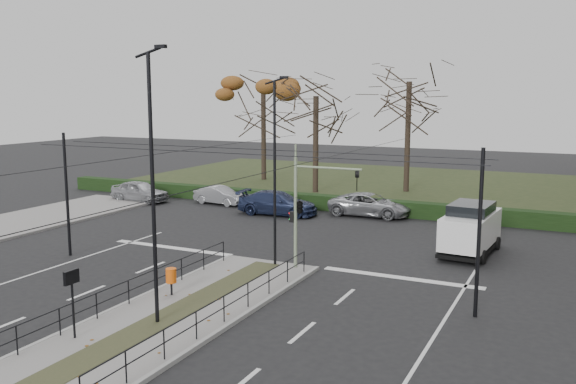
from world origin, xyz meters
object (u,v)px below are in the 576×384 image
object	(u,v)px
litter_bin	(171,276)
parked_car_fourth	(370,205)
parked_car_second	(220,195)
rust_tree	(263,93)
traffic_light	(301,205)
streetlamp_median_far	(275,171)
bare_tree_center	(409,90)
info_panel	(72,285)
streetlamp_median_near	(153,186)
parked_car_first	(140,191)
parked_car_third	(278,203)
bare_tree_near	(316,103)
white_van	(471,228)

from	to	relation	value
litter_bin	parked_car_fourth	xyz separation A→B (m)	(1.77, 18.90, -0.15)
parked_car_second	rust_tree	bearing A→B (deg)	19.46
rust_tree	traffic_light	bearing A→B (deg)	-58.74
streetlamp_median_far	bare_tree_center	distance (m)	24.12
info_panel	streetlamp_median_far	bearing A→B (deg)	79.47
streetlamp_median_near	parked_car_first	xyz separation A→B (m)	(-16.49, 19.24, -4.03)
parked_car_third	bare_tree_near	world-z (taller)	bare_tree_near
parked_car_second	bare_tree_center	xyz separation A→B (m)	(10.67, 11.03, 7.53)
traffic_light	info_panel	size ratio (longest dim) A/B	2.22
litter_bin	parked_car_third	distance (m)	17.12
traffic_light	parked_car_third	bearing A→B (deg)	121.36
traffic_light	litter_bin	bearing A→B (deg)	-118.11
traffic_light	parked_car_second	xyz separation A→B (m)	(-12.25, 12.77, -2.37)
litter_bin	parked_car_first	bearing A→B (deg)	132.29
parked_car_third	streetlamp_median_near	bearing A→B (deg)	-169.87
streetlamp_median_far	parked_car_fourth	world-z (taller)	streetlamp_median_far
white_van	bare_tree_near	world-z (taller)	bare_tree_near
parked_car_fourth	bare_tree_near	xyz separation A→B (m)	(-6.85, 7.00, 6.39)
parked_car_third	streetlamp_median_far	bearing A→B (deg)	-158.56
traffic_light	bare_tree_center	world-z (taller)	bare_tree_center
info_panel	parked_car_first	world-z (taller)	info_panel
streetlamp_median_far	white_van	distance (m)	10.33
streetlamp_median_far	parked_car_first	world-z (taller)	streetlamp_median_far
streetlamp_median_far	parked_car_fourth	size ratio (longest dim) A/B	1.59
litter_bin	bare_tree_near	xyz separation A→B (m)	(-5.08, 25.90, 6.24)
streetlamp_median_far	parked_car_third	distance (m)	12.97
bare_tree_center	bare_tree_near	xyz separation A→B (m)	(-6.46, -3.45, -1.04)
streetlamp_median_near	bare_tree_center	size ratio (longest dim) A/B	0.79
info_panel	parked_car_first	bearing A→B (deg)	124.83
litter_bin	parked_car_fourth	world-z (taller)	parked_car_fourth
parked_car_first	bare_tree_near	xyz separation A→B (m)	(10.10, 9.22, 6.35)
traffic_light	parked_car_third	distance (m)	13.23
streetlamp_median_far	rust_tree	distance (m)	28.93
traffic_light	bare_tree_near	size ratio (longest dim) A/B	0.49
traffic_light	bare_tree_near	world-z (taller)	bare_tree_near
litter_bin	rust_tree	xyz separation A→B (m)	(-12.26, 30.63, 7.04)
parked_car_fourth	bare_tree_center	bearing A→B (deg)	1.12
litter_bin	bare_tree_center	size ratio (longest dim) A/B	0.09
parked_car_first	streetlamp_median_near	bearing A→B (deg)	-135.62
info_panel	bare_tree_near	world-z (taller)	bare_tree_near
parked_car_second	parked_car_third	xyz separation A→B (m)	(5.46, -1.63, 0.13)
traffic_light	parked_car_fourth	world-z (taller)	traffic_light
parked_car_fourth	bare_tree_near	world-z (taller)	bare_tree_near
streetlamp_median_far	bare_tree_near	size ratio (longest dim) A/B	0.84
parked_car_third	parked_car_fourth	distance (m)	6.02
info_panel	parked_car_second	world-z (taller)	info_panel
streetlamp_median_near	parked_car_second	world-z (taller)	streetlamp_median_near
parked_car_third	parked_car_fourth	world-z (taller)	parked_car_third
parked_car_second	bare_tree_center	world-z (taller)	bare_tree_center
litter_bin	parked_car_second	xyz separation A→B (m)	(-9.28, 18.32, -0.25)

